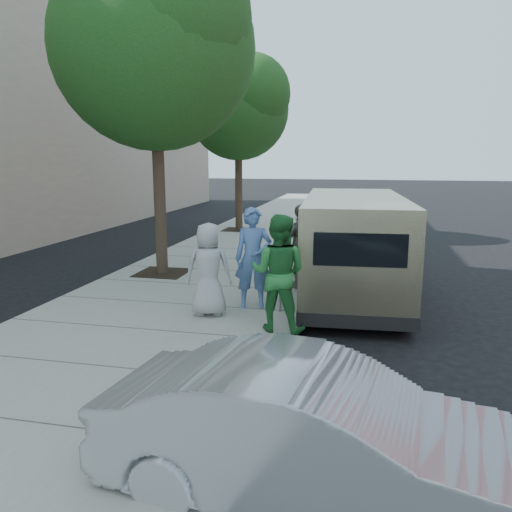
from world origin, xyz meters
name	(u,v)px	position (x,y,z in m)	size (l,w,h in m)	color
ground	(226,314)	(0.00, 0.00, 0.00)	(120.00, 120.00, 0.00)	black
sidewalk	(176,307)	(-1.00, 0.00, 0.07)	(5.00, 60.00, 0.15)	gray
curb_face	(301,316)	(1.44, 0.00, 0.07)	(0.12, 60.00, 0.16)	gray
tree_near	(156,39)	(-2.25, 2.40, 5.55)	(4.62, 4.60, 7.53)	black
tree_far	(239,104)	(-2.25, 10.00, 4.88)	(3.92, 3.80, 6.49)	black
parking_meter	(280,263)	(1.06, -0.07, 1.06)	(0.27, 0.11, 1.26)	gray
van	(353,244)	(2.29, 1.84, 1.14)	(2.28, 5.90, 2.15)	tan
sedan	(317,438)	(2.21, -4.95, 0.63)	(1.34, 3.83, 1.26)	#A7AAAE
person_officer	(253,258)	(0.51, 0.11, 1.10)	(0.69, 0.45, 1.89)	#5375B1
person_green_shirt	(278,273)	(1.19, -1.04, 1.11)	(0.93, 0.72, 1.91)	#287C36
person_gray_shirt	(208,269)	(-0.16, -0.52, 0.99)	(0.82, 0.53, 1.67)	#AEAEB1
person_striped_polo	(301,246)	(1.20, 1.79, 1.06)	(1.06, 0.44, 1.81)	slate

